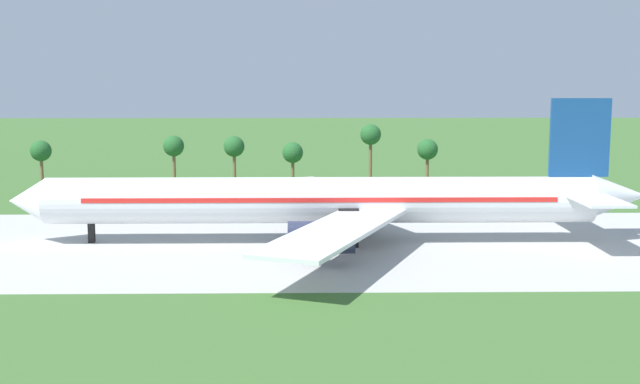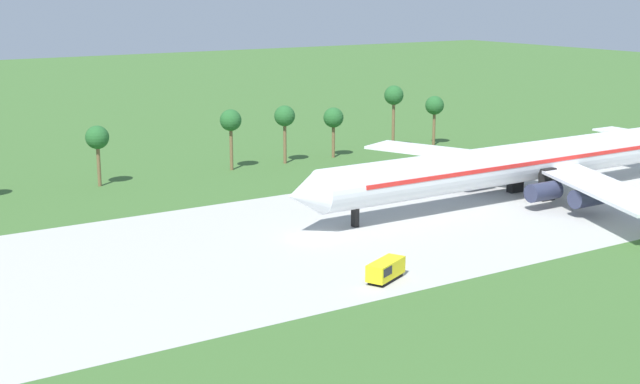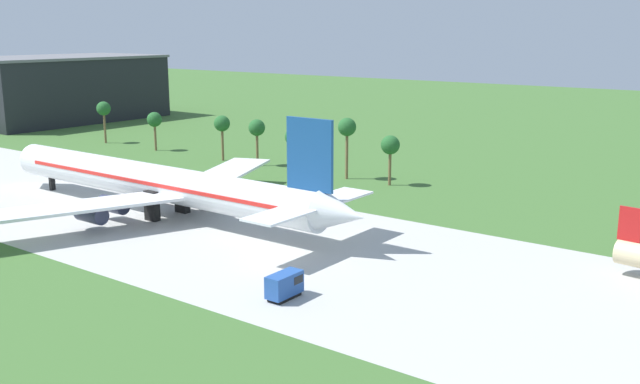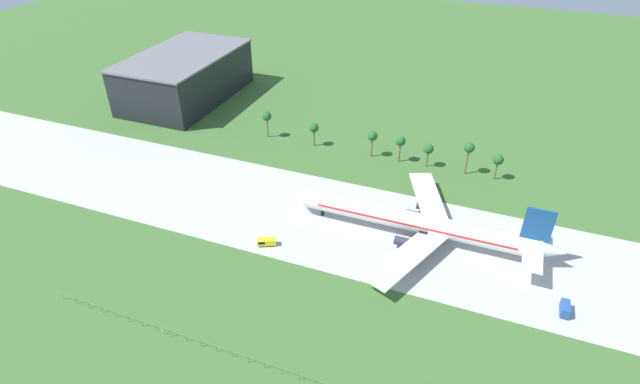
# 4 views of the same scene
# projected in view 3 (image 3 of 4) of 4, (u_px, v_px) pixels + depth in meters

# --- Properties ---
(ground_plane) EXTENTS (600.00, 600.00, 0.00)m
(ground_plane) POSITION_uv_depth(u_px,v_px,m) (22.00, 186.00, 134.42)
(ground_plane) COLOR #3D662D
(taxiway_strip) EXTENTS (320.00, 44.00, 0.02)m
(taxiway_strip) POSITION_uv_depth(u_px,v_px,m) (22.00, 186.00, 134.41)
(taxiway_strip) COLOR #B2B2AD
(taxiway_strip) RESTS_ON ground_plane
(jet_airliner) EXTENTS (78.52, 59.05, 17.68)m
(jet_airliner) POSITION_uv_depth(u_px,v_px,m) (159.00, 183.00, 112.72)
(jet_airliner) COLOR white
(jet_airliner) RESTS_ON ground_plane
(baggage_tug) EXTENTS (2.05, 4.51, 2.89)m
(baggage_tug) POSITION_uv_depth(u_px,v_px,m) (285.00, 285.00, 78.15)
(baggage_tug) COLOR black
(baggage_tug) RESTS_ON ground_plane
(terminal_building) EXTENTS (36.72, 61.20, 20.57)m
(terminal_building) POSITION_uv_depth(u_px,v_px,m) (61.00, 88.00, 230.87)
(terminal_building) COLOR black
(terminal_building) RESTS_ON ground_plane
(palm_tree_row) EXTENTS (89.98, 3.60, 12.15)m
(palm_tree_row) POSITION_uv_depth(u_px,v_px,m) (243.00, 127.00, 155.64)
(palm_tree_row) COLOR brown
(palm_tree_row) RESTS_ON ground_plane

